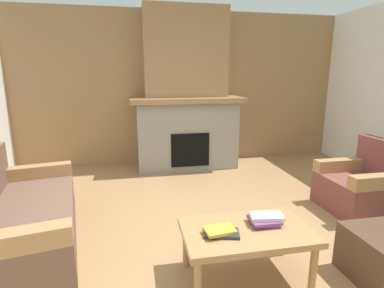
% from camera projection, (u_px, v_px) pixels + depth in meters
% --- Properties ---
extents(ground, '(9.00, 9.00, 0.00)m').
position_uv_depth(ground, '(233.00, 244.00, 2.85)').
color(ground, '#9E754C').
extents(wall_back_wood_panel, '(6.00, 0.12, 2.70)m').
position_uv_depth(wall_back_wood_panel, '(183.00, 89.00, 5.42)').
color(wall_back_wood_panel, '#997047').
rests_on(wall_back_wood_panel, ground).
extents(fireplace, '(1.90, 0.82, 2.70)m').
position_uv_depth(fireplace, '(186.00, 101.00, 5.10)').
color(fireplace, gray).
rests_on(fireplace, ground).
extents(couch, '(1.17, 1.93, 0.85)m').
position_uv_depth(couch, '(19.00, 218.00, 2.78)').
color(couch, brown).
rests_on(couch, ground).
extents(armchair, '(0.77, 0.77, 0.85)m').
position_uv_depth(armchair, '(362.00, 186.00, 3.53)').
color(armchair, brown).
rests_on(armchair, ground).
extents(coffee_table, '(1.00, 0.60, 0.43)m').
position_uv_depth(coffee_table, '(247.00, 235.00, 2.30)').
color(coffee_table, '#A87A4C').
rests_on(coffee_table, ground).
extents(book_stack_near_edge, '(0.29, 0.20, 0.05)m').
position_uv_depth(book_stack_near_edge, '(221.00, 232.00, 2.20)').
color(book_stack_near_edge, '#2D2D33').
rests_on(book_stack_near_edge, coffee_table).
extents(book_stack_center, '(0.28, 0.20, 0.08)m').
position_uv_depth(book_stack_center, '(265.00, 219.00, 2.36)').
color(book_stack_center, '#7A3D84').
rests_on(book_stack_center, coffee_table).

